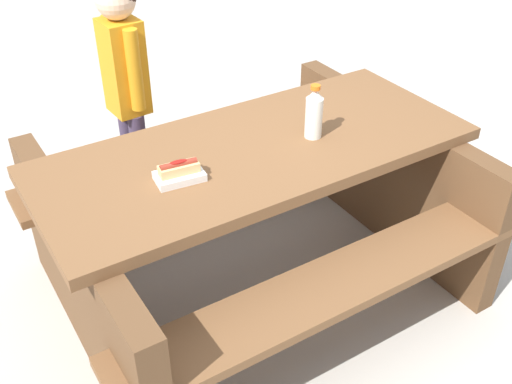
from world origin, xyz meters
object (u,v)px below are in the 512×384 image
picnic_table (256,207)px  hotdog_tray (179,173)px  child_in_coat (125,68)px  soda_bottle (314,113)px

picnic_table → hotdog_tray: size_ratio=10.25×
picnic_table → child_in_coat: child_in_coat is taller
soda_bottle → picnic_table: bearing=-30.7°
child_in_coat → hotdog_tray: bearing=61.1°
soda_bottle → hotdog_tray: bearing=-17.9°
picnic_table → soda_bottle: (-0.22, 0.13, 0.41)m
picnic_table → soda_bottle: soda_bottle is taller
child_in_coat → picnic_table: bearing=83.1°
hotdog_tray → picnic_table: bearing=170.5°
soda_bottle → hotdog_tray: (0.59, -0.19, -0.08)m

